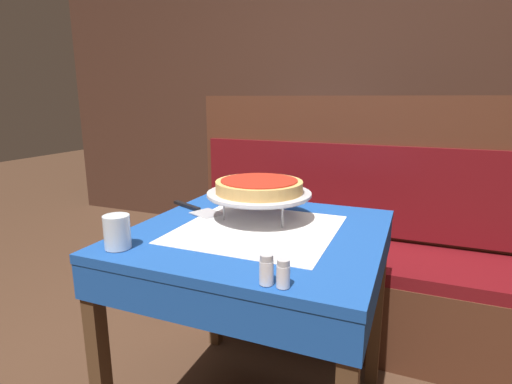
{
  "coord_description": "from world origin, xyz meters",
  "views": [
    {
      "loc": [
        0.49,
        -1.21,
        1.22
      ],
      "look_at": [
        -0.04,
        0.08,
        0.89
      ],
      "focal_mm": 28.0,
      "sensor_mm": 36.0,
      "label": 1
    }
  ],
  "objects_px": {
    "pizza_server": "(197,209)",
    "pepper_shaker": "(283,273)",
    "deep_dish_pizza": "(259,186)",
    "salt_shaker": "(266,269)",
    "water_glass_near": "(117,232)",
    "condiment_caddy": "(313,154)",
    "dining_table_rear": "(312,172)",
    "booth_bench": "(344,267)",
    "pizza_pan_stand": "(259,195)",
    "dining_table_front": "(258,254)"
  },
  "relations": [
    {
      "from": "water_glass_near",
      "to": "salt_shaker",
      "type": "xyz_separation_m",
      "value": [
        0.5,
        -0.05,
        -0.01
      ]
    },
    {
      "from": "pizza_pan_stand",
      "to": "water_glass_near",
      "type": "distance_m",
      "value": 0.52
    },
    {
      "from": "pizza_server",
      "to": "condiment_caddy",
      "type": "bearing_deg",
      "value": 87.45
    },
    {
      "from": "dining_table_front",
      "to": "pizza_server",
      "type": "distance_m",
      "value": 0.35
    },
    {
      "from": "pizza_pan_stand",
      "to": "pizza_server",
      "type": "xyz_separation_m",
      "value": [
        -0.27,
        0.01,
        -0.09
      ]
    },
    {
      "from": "dining_table_front",
      "to": "dining_table_rear",
      "type": "bearing_deg",
      "value": 98.55
    },
    {
      "from": "dining_table_rear",
      "to": "deep_dish_pizza",
      "type": "relative_size",
      "value": 2.41
    },
    {
      "from": "salt_shaker",
      "to": "pizza_server",
      "type": "bearing_deg",
      "value": 134.38
    },
    {
      "from": "salt_shaker",
      "to": "pepper_shaker",
      "type": "bearing_deg",
      "value": 0.0
    },
    {
      "from": "dining_table_front",
      "to": "deep_dish_pizza",
      "type": "relative_size",
      "value": 2.62
    },
    {
      "from": "booth_bench",
      "to": "salt_shaker",
      "type": "height_order",
      "value": "booth_bench"
    },
    {
      "from": "dining_table_rear",
      "to": "pepper_shaker",
      "type": "xyz_separation_m",
      "value": [
        0.49,
        -2.16,
        0.16
      ]
    },
    {
      "from": "booth_bench",
      "to": "pepper_shaker",
      "type": "height_order",
      "value": "booth_bench"
    },
    {
      "from": "booth_bench",
      "to": "pizza_pan_stand",
      "type": "bearing_deg",
      "value": -108.06
    },
    {
      "from": "pizza_server",
      "to": "salt_shaker",
      "type": "xyz_separation_m",
      "value": [
        0.49,
        -0.5,
        0.03
      ]
    },
    {
      "from": "deep_dish_pizza",
      "to": "pepper_shaker",
      "type": "relative_size",
      "value": 4.59
    },
    {
      "from": "water_glass_near",
      "to": "pepper_shaker",
      "type": "distance_m",
      "value": 0.54
    },
    {
      "from": "dining_table_front",
      "to": "booth_bench",
      "type": "height_order",
      "value": "booth_bench"
    },
    {
      "from": "booth_bench",
      "to": "water_glass_near",
      "type": "distance_m",
      "value": 1.3
    },
    {
      "from": "dining_table_rear",
      "to": "pizza_pan_stand",
      "type": "height_order",
      "value": "pizza_pan_stand"
    },
    {
      "from": "dining_table_front",
      "to": "water_glass_near",
      "type": "xyz_separation_m",
      "value": [
        -0.32,
        -0.33,
        0.15
      ]
    },
    {
      "from": "pizza_pan_stand",
      "to": "dining_table_front",
      "type": "bearing_deg",
      "value": -70.44
    },
    {
      "from": "salt_shaker",
      "to": "condiment_caddy",
      "type": "bearing_deg",
      "value": 101.33
    },
    {
      "from": "pizza_server",
      "to": "pepper_shaker",
      "type": "height_order",
      "value": "pepper_shaker"
    },
    {
      "from": "pizza_pan_stand",
      "to": "salt_shaker",
      "type": "height_order",
      "value": "pizza_pan_stand"
    },
    {
      "from": "pizza_server",
      "to": "salt_shaker",
      "type": "distance_m",
      "value": 0.7
    },
    {
      "from": "water_glass_near",
      "to": "pepper_shaker",
      "type": "height_order",
      "value": "water_glass_near"
    },
    {
      "from": "deep_dish_pizza",
      "to": "salt_shaker",
      "type": "distance_m",
      "value": 0.54
    },
    {
      "from": "pizza_pan_stand",
      "to": "condiment_caddy",
      "type": "relative_size",
      "value": 2.48
    },
    {
      "from": "pizza_server",
      "to": "water_glass_near",
      "type": "relative_size",
      "value": 2.74
    },
    {
      "from": "dining_table_rear",
      "to": "pepper_shaker",
      "type": "bearing_deg",
      "value": -77.3
    },
    {
      "from": "deep_dish_pizza",
      "to": "salt_shaker",
      "type": "xyz_separation_m",
      "value": [
        0.21,
        -0.49,
        -0.09
      ]
    },
    {
      "from": "dining_table_rear",
      "to": "condiment_caddy",
      "type": "relative_size",
      "value": 4.98
    },
    {
      "from": "pizza_server",
      "to": "water_glass_near",
      "type": "bearing_deg",
      "value": -91.12
    },
    {
      "from": "water_glass_near",
      "to": "pepper_shaker",
      "type": "bearing_deg",
      "value": -5.68
    },
    {
      "from": "dining_table_rear",
      "to": "condiment_caddy",
      "type": "distance_m",
      "value": 0.17
    },
    {
      "from": "pepper_shaker",
      "to": "condiment_caddy",
      "type": "relative_size",
      "value": 0.45
    },
    {
      "from": "booth_bench",
      "to": "pizza_server",
      "type": "distance_m",
      "value": 0.93
    },
    {
      "from": "pizza_server",
      "to": "pepper_shaker",
      "type": "distance_m",
      "value": 0.73
    },
    {
      "from": "water_glass_near",
      "to": "condiment_caddy",
      "type": "xyz_separation_m",
      "value": [
        0.08,
        2.02,
        -0.02
      ]
    },
    {
      "from": "salt_shaker",
      "to": "condiment_caddy",
      "type": "distance_m",
      "value": 2.12
    },
    {
      "from": "pepper_shaker",
      "to": "deep_dish_pizza",
      "type": "bearing_deg",
      "value": 117.81
    },
    {
      "from": "dining_table_front",
      "to": "water_glass_near",
      "type": "relative_size",
      "value": 8.29
    },
    {
      "from": "pepper_shaker",
      "to": "pizza_server",
      "type": "bearing_deg",
      "value": 136.77
    },
    {
      "from": "dining_table_rear",
      "to": "booth_bench",
      "type": "xyz_separation_m",
      "value": [
        0.45,
        -1.0,
        -0.31
      ]
    },
    {
      "from": "pizza_server",
      "to": "water_glass_near",
      "type": "xyz_separation_m",
      "value": [
        -0.01,
        -0.44,
        0.05
      ]
    },
    {
      "from": "dining_table_rear",
      "to": "condiment_caddy",
      "type": "bearing_deg",
      "value": -70.64
    },
    {
      "from": "pizza_server",
      "to": "condiment_caddy",
      "type": "xyz_separation_m",
      "value": [
        0.07,
        1.58,
        0.02
      ]
    },
    {
      "from": "water_glass_near",
      "to": "condiment_caddy",
      "type": "distance_m",
      "value": 2.03
    },
    {
      "from": "condiment_caddy",
      "to": "pizza_server",
      "type": "bearing_deg",
      "value": -92.55
    }
  ]
}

